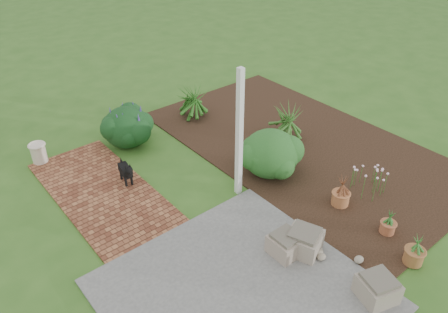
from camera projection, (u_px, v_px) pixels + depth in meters
ground at (229, 201)px, 8.08m from camera, size 80.00×80.00×0.00m
concrete_patio at (241, 294)px, 6.27m from camera, size 3.50×3.50×0.04m
brick_path at (102, 191)px, 8.29m from camera, size 1.60×3.50×0.04m
garden_bed at (301, 145)px, 9.72m from camera, size 4.00×7.00×0.03m
veranda_post at (239, 135)px, 7.62m from camera, size 0.10×0.10×2.50m
stone_trough_near at (377, 289)px, 6.12m from camera, size 0.61×0.61×0.33m
stone_trough_mid at (304, 242)px, 6.88m from camera, size 0.67×0.67×0.34m
stone_trough_far at (286, 245)px, 6.85m from camera, size 0.48×0.48×0.31m
black_dog at (126, 171)px, 8.32m from camera, size 0.23×0.56×0.49m
cream_ceramic_urn at (39, 153)px, 9.01m from camera, size 0.36×0.36×0.41m
evergreen_shrub at (271, 152)px, 8.54m from camera, size 1.34×1.34×0.95m
agapanthus_clump_back at (287, 119)px, 9.66m from camera, size 1.20×1.20×1.00m
agapanthus_clump_front at (192, 99)px, 10.61m from camera, size 1.04×1.04×0.91m
pink_flower_patch at (373, 182)px, 8.07m from camera, size 0.98×0.98×0.55m
terracotta_pot_bronze at (340, 198)px, 7.89m from camera, size 0.40×0.40×0.25m
terracotta_pot_small_left at (388, 227)px, 7.28m from camera, size 0.31×0.31×0.21m
terracotta_pot_small_right at (414, 256)px, 6.70m from camera, size 0.35×0.35×0.25m
purple_flowering_bush at (127, 126)px, 9.54m from camera, size 1.34×1.34×0.90m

